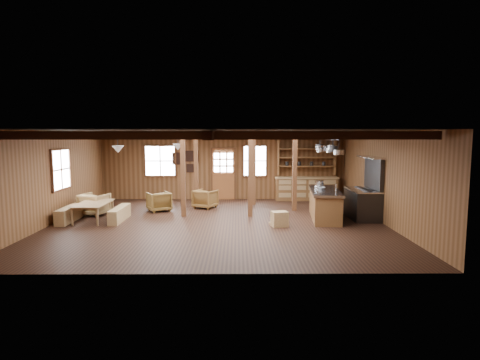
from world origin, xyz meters
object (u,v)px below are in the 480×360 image
object	(u,v)px
armchair_b	(205,199)
dining_table	(94,212)
kitchen_island	(325,204)
armchair_c	(94,204)
commercial_range	(364,199)
armchair_a	(159,202)

from	to	relation	value
armchair_b	dining_table	bearing A→B (deg)	59.60
kitchen_island	armchair_b	size ratio (longest dim) A/B	3.44
armchair_c	kitchen_island	bearing A→B (deg)	-167.16
commercial_range	armchair_c	distance (m)	8.87
commercial_range	armchair_c	xyz separation A→B (m)	(-8.85, 0.56, -0.27)
commercial_range	armchair_a	xyz separation A→B (m)	(-6.83, 1.28, -0.30)
commercial_range	armchair_c	size ratio (longest dim) A/B	2.44
kitchen_island	dining_table	bearing A→B (deg)	-171.55
commercial_range	armchair_c	bearing A→B (deg)	176.35
kitchen_island	armchair_a	xyz separation A→B (m)	(-5.56, 1.31, -0.14)
commercial_range	armchair_b	world-z (taller)	commercial_range
dining_table	armchair_b	xyz separation A→B (m)	(3.30, 2.16, 0.06)
armchair_a	armchair_b	distance (m)	1.69
commercial_range	armchair_c	world-z (taller)	commercial_range
dining_table	armchair_b	size ratio (longest dim) A/B	2.16
kitchen_island	armchair_b	bearing A→B (deg)	160.85
kitchen_island	armchair_c	xyz separation A→B (m)	(-7.57, 0.59, -0.11)
kitchen_island	armchair_a	size ratio (longest dim) A/B	3.45
commercial_range	dining_table	xyz separation A→B (m)	(-8.55, -0.29, -0.36)
dining_table	kitchen_island	bearing A→B (deg)	-88.07
dining_table	armchair_c	world-z (taller)	armchair_c
kitchen_island	armchair_c	size ratio (longest dim) A/B	3.16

